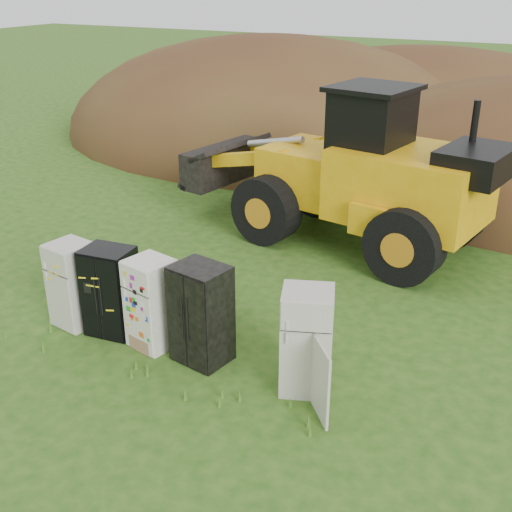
{
  "coord_description": "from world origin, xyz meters",
  "views": [
    {
      "loc": [
        5.8,
        -8.22,
        6.34
      ],
      "look_at": [
        0.51,
        2.0,
        1.23
      ],
      "focal_mm": 45.0,
      "sensor_mm": 36.0,
      "label": 1
    }
  ],
  "objects_px": {
    "fridge_sticker": "(152,303)",
    "fridge_dark_mid": "(201,314)",
    "wheel_loader": "(333,163)",
    "fridge_leftmost": "(73,284)",
    "fridge_open_door": "(307,341)",
    "fridge_black_side": "(111,291)"
  },
  "relations": [
    {
      "from": "fridge_black_side",
      "to": "wheel_loader",
      "type": "bearing_deg",
      "value": 67.46
    },
    {
      "from": "fridge_sticker",
      "to": "fridge_dark_mid",
      "type": "xyz_separation_m",
      "value": [
        1.05,
        -0.0,
        0.05
      ]
    },
    {
      "from": "fridge_leftmost",
      "to": "fridge_sticker",
      "type": "distance_m",
      "value": 1.82
    },
    {
      "from": "fridge_dark_mid",
      "to": "fridge_open_door",
      "type": "relative_size",
      "value": 1.0
    },
    {
      "from": "wheel_loader",
      "to": "fridge_leftmost",
      "type": "bearing_deg",
      "value": -102.95
    },
    {
      "from": "fridge_leftmost",
      "to": "fridge_dark_mid",
      "type": "relative_size",
      "value": 0.93
    },
    {
      "from": "fridge_leftmost",
      "to": "wheel_loader",
      "type": "distance_m",
      "value": 7.14
    },
    {
      "from": "fridge_dark_mid",
      "to": "fridge_open_door",
      "type": "distance_m",
      "value": 1.97
    },
    {
      "from": "fridge_black_side",
      "to": "fridge_sticker",
      "type": "distance_m",
      "value": 0.97
    },
    {
      "from": "fridge_sticker",
      "to": "fridge_dark_mid",
      "type": "height_order",
      "value": "fridge_dark_mid"
    },
    {
      "from": "fridge_dark_mid",
      "to": "fridge_black_side",
      "type": "bearing_deg",
      "value": -170.54
    },
    {
      "from": "fridge_sticker",
      "to": "fridge_dark_mid",
      "type": "bearing_deg",
      "value": 12.37
    },
    {
      "from": "fridge_sticker",
      "to": "wheel_loader",
      "type": "relative_size",
      "value": 0.21
    },
    {
      "from": "fridge_black_side",
      "to": "fridge_dark_mid",
      "type": "height_order",
      "value": "fridge_dark_mid"
    },
    {
      "from": "fridge_black_side",
      "to": "fridge_dark_mid",
      "type": "distance_m",
      "value": 2.02
    },
    {
      "from": "fridge_sticker",
      "to": "fridge_open_door",
      "type": "xyz_separation_m",
      "value": [
        3.02,
        0.03,
        0.05
      ]
    },
    {
      "from": "wheel_loader",
      "to": "fridge_open_door",
      "type": "bearing_deg",
      "value": -61.97
    },
    {
      "from": "wheel_loader",
      "to": "fridge_sticker",
      "type": "bearing_deg",
      "value": -88.24
    },
    {
      "from": "fridge_black_side",
      "to": "fridge_sticker",
      "type": "bearing_deg",
      "value": -7.8
    },
    {
      "from": "fridge_sticker",
      "to": "fridge_black_side",
      "type": "bearing_deg",
      "value": -169.43
    },
    {
      "from": "fridge_sticker",
      "to": "fridge_dark_mid",
      "type": "relative_size",
      "value": 0.95
    },
    {
      "from": "fridge_black_side",
      "to": "fridge_open_door",
      "type": "distance_m",
      "value": 3.99
    }
  ]
}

